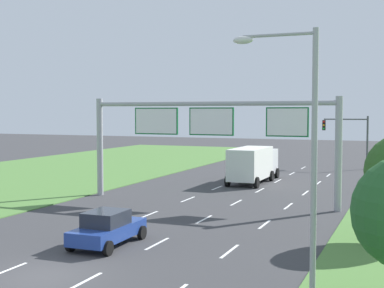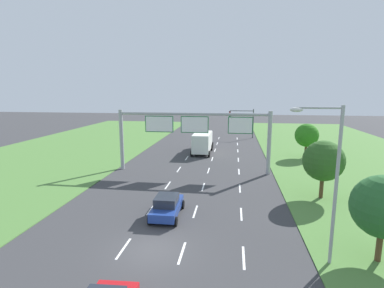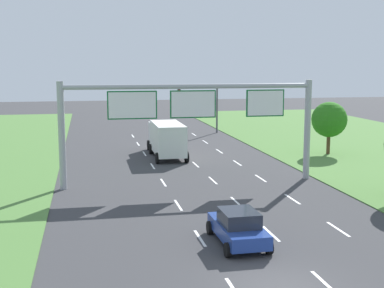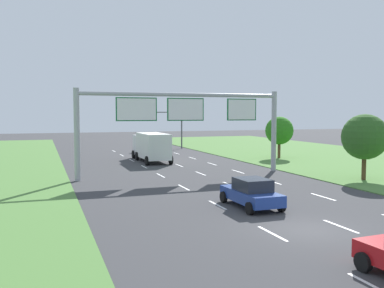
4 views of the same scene
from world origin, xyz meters
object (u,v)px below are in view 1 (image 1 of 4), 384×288
Objects in this scene: sign_gantry at (210,129)px; street_lamp at (301,145)px; box_truck at (254,163)px; traffic_light_mast at (348,132)px; car_lead_silver at (107,228)px.

sign_gantry is 19.68m from street_lamp.
traffic_light_mast reaches higher than box_truck.
street_lamp is (9.65, -4.85, 4.29)m from car_lead_silver.
sign_gantry reaches higher than box_truck.
car_lead_silver is 23.48m from box_truck.
car_lead_silver is 0.50× the size of street_lamp.
street_lamp is (3.15, -42.97, 1.21)m from traffic_light_mast.
box_truck is 16.09m from traffic_light_mast.
street_lamp is (9.41, -28.32, 3.42)m from box_truck.
traffic_light_mast is (6.50, 38.12, 3.07)m from car_lead_silver.
sign_gantry is (0.07, -11.00, 3.28)m from box_truck.
street_lamp is (9.35, -17.32, 0.14)m from sign_gantry.
traffic_light_mast is at bearing 67.14° from box_truck.
traffic_light_mast reaches higher than car_lead_silver.
box_truck is at bearing 90.35° from sign_gantry.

